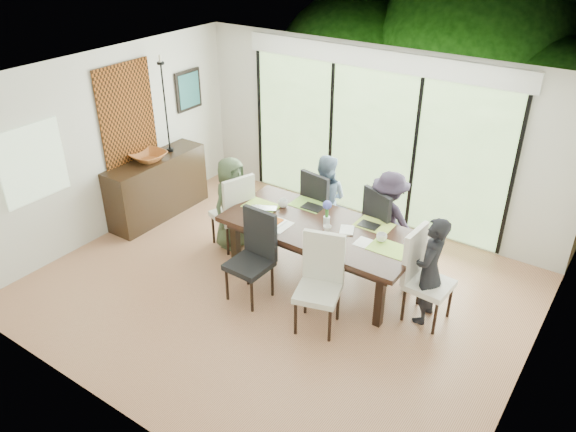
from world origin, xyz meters
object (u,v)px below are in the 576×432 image
Objects in this scene: chair_right_end at (430,278)px; person_far_right at (388,219)px; chair_left_end at (231,209)px; chair_near_left at (249,259)px; person_left_end at (232,203)px; vase at (327,221)px; cup_c at (382,238)px; chair_far_left at (325,206)px; bowl at (149,157)px; laptop at (263,210)px; person_far_left at (324,200)px; person_right_end at (430,271)px; cup_a at (283,204)px; table_top at (321,228)px; cup_b at (327,229)px; chair_near_right at (318,286)px; chair_far_right at (388,225)px; sideboard at (157,187)px.

person_far_right reaches higher than chair_right_end.
chair_left_end and chair_near_left have the same top height.
vase is (1.53, 0.05, 0.18)m from person_left_end.
vase is at bearing -176.19° from cup_c.
bowl is at bearing 29.04° from chair_far_left.
chair_right_end is at bearing -23.98° from laptop.
chair_right_end is 2.12m from person_far_left.
chair_left_end is 1.33m from chair_near_left.
bowl is (-1.57, -0.05, 0.36)m from person_left_end.
person_far_left is at bearing 90.20° from chair_near_left.
person_left_end is 1.54m from vase.
chair_right_end reaches higher than bowl.
person_right_end is 2.19m from cup_a.
person_far_left is at bearing 118.47° from table_top.
chair_left_end is 3.33× the size of laptop.
chair_right_end reaches higher than table_top.
cup_a is (0.15, 0.25, 0.04)m from laptop.
vase is 0.25× the size of bowl.
cup_c is at bearing -83.39° from person_left_end.
person_far_right is 10.75× the size of vase.
person_far_right is 3.73m from bowl.
person_left_end is (-1.03, -0.85, 0.10)m from chair_far_left.
cup_b is at bearing -33.69° from table_top.
laptop is at bearing 133.73° from chair_near_right.
chair_far_right is at bearing 67.17° from cup_b.
chair_right_end is at bearing 143.08° from person_far_left.
cup_c reaches higher than cup_b.
cup_a is (-0.75, 0.10, -0.01)m from vase.
chair_far_right is 8.87× the size of cup_a.
person_left_end is (-2.03, -0.85, 0.10)m from chair_far_right.
person_far_left is (-0.95, 1.70, 0.10)m from chair_near_right.
sideboard is at bearing 93.11° from chair_right_end.
person_far_left is at bearing 4.66° from person_far_right.
chair_near_right is 1.95m from person_far_left.
chair_right_end is at bearing 87.07° from person_right_end.
chair_left_end is 11.00× the size of cup_b.
chair_far_left reaches higher than vase.
person_far_left is 0.94m from vase.
bowl is at bearing -178.11° from vase.
chair_far_left is 1.00× the size of chair_far_right.
table_top is 1.48m from person_right_end.
chair_near_left is 1.00× the size of chair_near_right.
cup_a is at bearing 2.50° from sideboard.
person_far_left is at bearing 40.31° from laptop.
chair_left_end is at bearing 26.70° from person_far_right.
person_right_end is (1.48, 0.00, -0.08)m from table_top.
laptop is 0.68× the size of bowl.
bowl is (-2.35, -0.20, 0.19)m from cup_a.
chair_far_right is at bearing 131.41° from chair_left_end.
chair_near_left is 0.85× the size of person_right_end.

